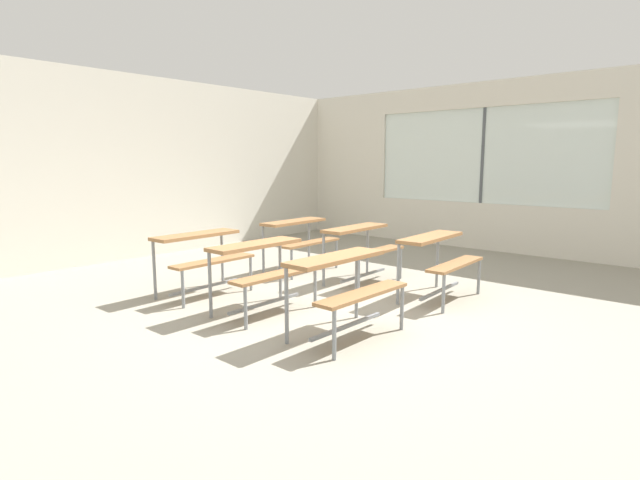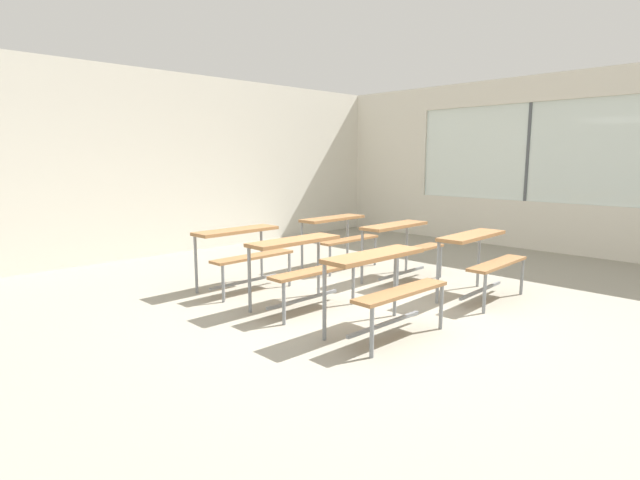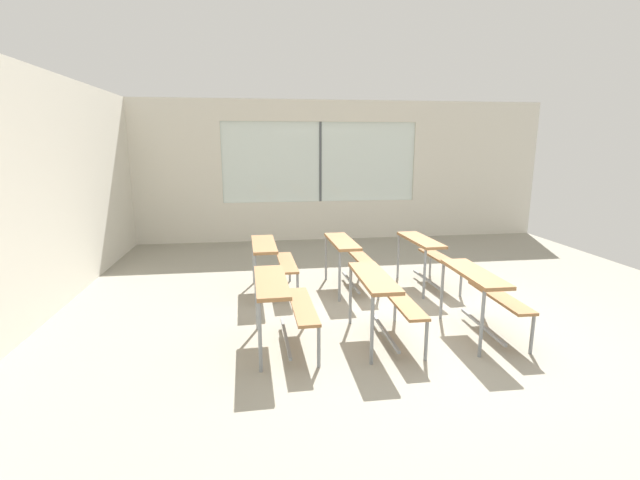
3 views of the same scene
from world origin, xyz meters
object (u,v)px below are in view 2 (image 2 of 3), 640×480
desk_bench_r2c1 (338,230)px  desk_bench_r0c0 (383,274)px  desk_bench_r1c1 (401,238)px  desk_bench_r2c0 (242,244)px  desk_bench_r1c0 (301,257)px  desk_bench_r0c1 (480,250)px

desk_bench_r2c1 → desk_bench_r0c0: bearing=-129.9°
desk_bench_r1c1 → desk_bench_r2c0: (-1.77, 1.07, 0.00)m
desk_bench_r1c0 → desk_bench_r2c0: 1.08m
desk_bench_r1c0 → desk_bench_r2c1: size_ratio=0.98×
desk_bench_r0c0 → desk_bench_r2c0: size_ratio=0.99×
desk_bench_r0c0 → desk_bench_r0c1: bearing=-0.4°
desk_bench_r0c1 → desk_bench_r2c1: 2.27m
desk_bench_r1c1 → desk_bench_r2c1: size_ratio=1.00×
desk_bench_r1c0 → desk_bench_r1c1: (1.77, 0.00, 0.00)m
desk_bench_r0c0 → desk_bench_r0c1: same height
desk_bench_r0c0 → desk_bench_r2c0: 2.20m
desk_bench_r0c1 → desk_bench_r1c0: 2.06m
desk_bench_r1c1 → desk_bench_r2c1: (-0.03, 1.12, 0.00)m
desk_bench_r0c0 → desk_bench_r2c1: size_ratio=0.99×
desk_bench_r0c1 → desk_bench_r1c1: bearing=84.1°
desk_bench_r0c0 → desk_bench_r1c0: bearing=90.2°
desk_bench_r0c1 → desk_bench_r1c1: size_ratio=1.01×
desk_bench_r0c0 → desk_bench_r1c1: 2.11m
desk_bench_r1c1 → desk_bench_r2c1: bearing=89.6°
desk_bench_r0c0 → desk_bench_r2c1: same height
desk_bench_r0c0 → desk_bench_r2c1: bearing=52.6°
desk_bench_r0c0 → desk_bench_r0c1: size_ratio=0.98×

